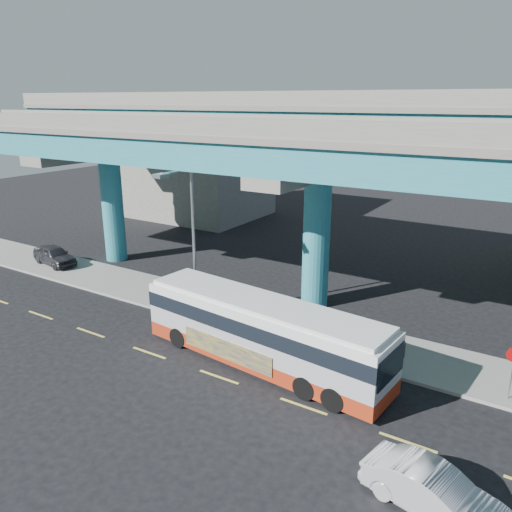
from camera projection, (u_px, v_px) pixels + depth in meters
The scene contains 9 objects.
ground at pixel (223, 374), 21.40m from camera, with size 120.00×120.00×0.00m, color black.
sidewalk at pixel (285, 325), 25.83m from camera, with size 70.00×4.00×0.15m, color gray.
lane_markings at pixel (219, 377), 21.16m from camera, with size 58.00×0.12×0.01m.
viaduct at pixel (321, 142), 26.02m from camera, with size 52.00×12.40×11.70m.
building_concrete at pixel (199, 170), 49.56m from camera, with size 12.00×10.00×9.00m, color gray.
transit_bus at pixel (263, 330), 21.70m from camera, with size 12.01×3.75×3.03m.
sedan at pixel (434, 491), 14.10m from camera, with size 4.28×2.21×1.34m, color #BBBABF.
parked_car at pixel (54, 255), 34.94m from camera, with size 4.10×2.17×1.33m, color #2D2D32.
street_lamp at pixel (186, 223), 24.88m from camera, with size 0.50×2.60×8.04m.
Camera 1 is at (11.18, -15.29, 11.28)m, focal length 35.00 mm.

